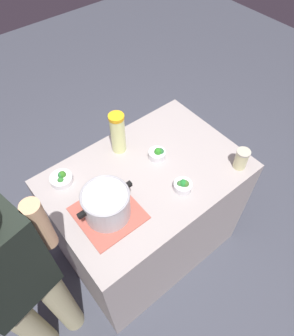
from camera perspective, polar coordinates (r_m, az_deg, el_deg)
The scene contains 10 objects.
ground_plane at distance 2.62m, azimuth 0.00°, elevation -13.58°, with size 8.00×8.00×0.00m, color #40434E.
counter_slab at distance 2.21m, azimuth 0.00°, elevation -8.43°, with size 1.17×0.80×0.94m, color #9E9592.
dish_cloth at distance 1.67m, azimuth -7.17°, elevation -8.26°, with size 0.32×0.33×0.01m, color #AA5244.
cooking_pot at distance 1.59m, azimuth -7.50°, elevation -6.56°, with size 0.32×0.25×0.17m.
lemonade_pitcher at distance 1.85m, azimuth -5.42°, elevation 6.45°, with size 0.09×0.09×0.27m.
mason_jar at distance 1.88m, azimuth 17.02°, elevation 1.62°, with size 0.08×0.08×0.13m.
broccoli_bowl_front at distance 1.74m, azimuth 6.64°, elevation -3.19°, with size 0.11×0.11×0.07m.
broccoli_bowl_center at distance 1.87m, azimuth 1.97°, elevation 2.64°, with size 0.10×0.10×0.08m.
broccoli_bowl_back at distance 1.83m, azimuth -15.48°, elevation -1.90°, with size 0.13×0.13×0.07m.
person_cook at distance 1.66m, azimuth -22.25°, elevation -19.91°, with size 0.50×0.26×1.62m.
Camera 1 is at (0.70, 0.86, 2.38)m, focal length 33.03 mm.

